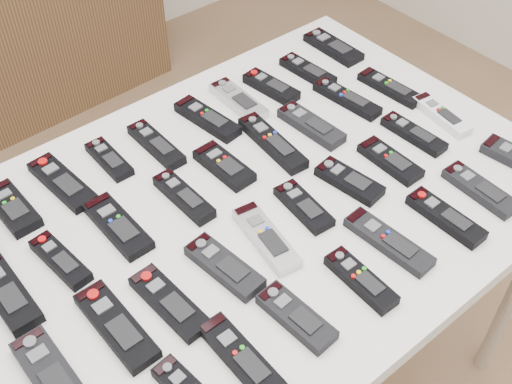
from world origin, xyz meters
TOP-DOWN VIEW (x-y plane):
  - table at (0.05, 0.13)m, footprint 1.25×0.88m
  - remote_1 at (-0.35, 0.42)m, footprint 0.06×0.15m
  - remote_2 at (-0.24, 0.42)m, footprint 0.07×0.19m
  - remote_3 at (-0.12, 0.42)m, footprint 0.05×0.14m
  - remote_4 at (-0.02, 0.40)m, footprint 0.05×0.17m
  - remote_5 at (0.12, 0.40)m, footprint 0.07×0.18m
  - remote_6 at (0.22, 0.41)m, footprint 0.06×0.17m
  - remote_7 at (0.32, 0.40)m, footprint 0.07×0.16m
  - remote_8 at (0.44, 0.39)m, footprint 0.06×0.16m
  - remote_9 at (0.57, 0.43)m, footprint 0.06×0.17m
  - remote_10 at (-0.45, 0.22)m, footprint 0.06×0.18m
  - remote_11 at (-0.34, 0.23)m, footprint 0.06×0.15m
  - remote_12 at (-0.21, 0.24)m, footprint 0.06×0.18m
  - remote_13 at (-0.06, 0.22)m, footprint 0.05×0.16m
  - remote_14 at (0.06, 0.24)m, footprint 0.06×0.15m
  - remote_15 at (0.19, 0.23)m, footprint 0.06×0.21m
  - remote_16 at (0.30, 0.22)m, footprint 0.06×0.18m
  - remote_17 at (0.43, 0.24)m, footprint 0.06×0.19m
  - remote_18 at (0.55, 0.21)m, footprint 0.06×0.18m
  - remote_19 at (-0.46, 0.03)m, footprint 0.06×0.18m
  - remote_20 at (-0.33, 0.04)m, footprint 0.06×0.19m
  - remote_21 at (-0.23, 0.02)m, footprint 0.07×0.18m
  - remote_22 at (-0.11, 0.02)m, footprint 0.07×0.17m
  - remote_23 at (-0.00, 0.03)m, footprint 0.08×0.19m
  - remote_24 at (0.11, 0.05)m, footprint 0.06×0.15m
  - remote_25 at (0.23, 0.04)m, footprint 0.08×0.15m
  - remote_26 at (0.35, 0.03)m, footprint 0.05×0.15m
  - remote_27 at (0.46, 0.05)m, footprint 0.05×0.16m
  - remote_28 at (0.56, 0.06)m, footprint 0.06×0.17m
  - remote_31 at (-0.20, -0.15)m, footprint 0.05×0.18m
  - remote_32 at (-0.08, -0.14)m, footprint 0.06×0.16m
  - remote_33 at (0.06, -0.16)m, footprint 0.05×0.15m
  - remote_34 at (0.17, -0.13)m, footprint 0.06×0.19m
  - remote_35 at (0.31, -0.16)m, footprint 0.05×0.17m
  - remote_36 at (0.43, -0.15)m, footprint 0.06×0.17m

SIDE VIEW (x-z plane):
  - table at x=0.05m, z-range 0.33..1.11m
  - remote_3 at x=-0.12m, z-range 0.78..0.80m
  - remote_18 at x=0.55m, z-range 0.78..0.80m
  - remote_24 at x=0.11m, z-range 0.78..0.80m
  - remote_9 at x=0.57m, z-range 0.78..0.80m
  - remote_2 at x=-0.24m, z-range 0.78..0.80m
  - remote_8 at x=0.44m, z-range 0.78..0.80m
  - remote_12 at x=-0.21m, z-range 0.78..0.80m
  - remote_27 at x=0.46m, z-range 0.78..0.80m
  - remote_21 at x=-0.23m, z-range 0.78..0.80m
  - remote_23 at x=0.00m, z-range 0.78..0.80m
  - remote_26 at x=0.35m, z-range 0.78..0.80m
  - remote_31 at x=-0.20m, z-range 0.78..0.80m
  - remote_28 at x=0.56m, z-range 0.78..0.80m
  - remote_17 at x=0.43m, z-range 0.78..0.80m
  - remote_4 at x=-0.02m, z-range 0.78..0.80m
  - remote_34 at x=0.17m, z-range 0.78..0.80m
  - remote_11 at x=-0.34m, z-range 0.78..0.80m
  - remote_20 at x=-0.33m, z-range 0.78..0.80m
  - remote_36 at x=0.43m, z-range 0.78..0.80m
  - remote_14 at x=0.06m, z-range 0.78..0.80m
  - remote_25 at x=0.23m, z-range 0.78..0.80m
  - remote_5 at x=0.12m, z-range 0.78..0.80m
  - remote_1 at x=-0.35m, z-range 0.78..0.80m
  - remote_7 at x=0.32m, z-range 0.78..0.80m
  - remote_6 at x=0.22m, z-range 0.78..0.80m
  - remote_35 at x=0.31m, z-range 0.78..0.80m
  - remote_33 at x=0.06m, z-range 0.78..0.80m
  - remote_10 at x=-0.45m, z-range 0.78..0.80m
  - remote_16 at x=0.30m, z-range 0.78..0.80m
  - remote_32 at x=-0.08m, z-range 0.78..0.80m
  - remote_22 at x=-0.11m, z-range 0.78..0.80m
  - remote_13 at x=-0.06m, z-range 0.78..0.80m
  - remote_15 at x=0.19m, z-range 0.78..0.80m
  - remote_19 at x=-0.46m, z-range 0.78..0.80m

